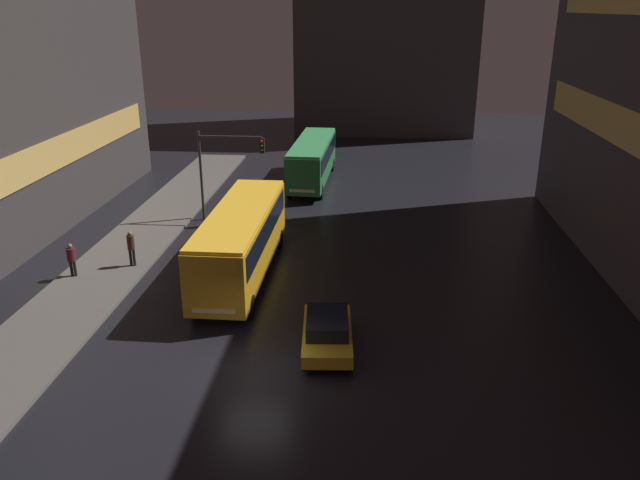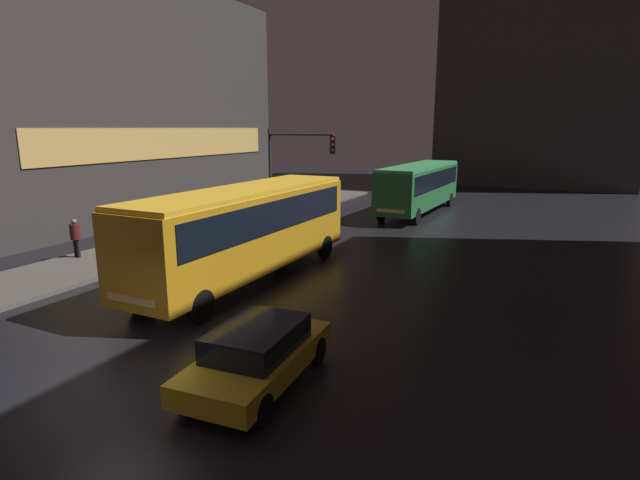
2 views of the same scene
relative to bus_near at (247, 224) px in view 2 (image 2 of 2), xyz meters
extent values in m
plane|color=black|center=(2.09, -8.36, -2.12)|extent=(120.00, 120.00, 0.00)
cube|color=#56514C|center=(-6.91, 1.64, -2.05)|extent=(4.00, 48.00, 0.15)
cube|color=#383333|center=(-16.66, 9.06, 5.04)|extent=(10.00, 22.83, 14.33)
cube|color=#E0B25B|center=(-11.71, 9.06, 2.55)|extent=(0.24, 19.41, 1.80)
cube|color=#383333|center=(7.25, 41.21, 9.96)|extent=(18.00, 12.00, 24.16)
cube|color=#EAC66B|center=(-1.70, 41.21, 5.94)|extent=(0.24, 10.20, 1.80)
cube|color=#EAC66B|center=(-1.70, 41.21, 12.86)|extent=(0.24, 10.20, 1.80)
cube|color=orange|center=(0.00, 0.00, -0.20)|extent=(2.67, 11.10, 2.74)
cube|color=black|center=(0.00, 0.00, 0.41)|extent=(2.73, 10.21, 1.10)
cube|color=yellow|center=(0.00, 0.00, 1.24)|extent=(2.62, 10.88, 0.16)
cube|color=#F4CC72|center=(-0.04, -5.56, -1.17)|extent=(1.81, 0.11, 0.20)
cylinder|color=black|center=(1.16, -4.15, -1.62)|extent=(0.26, 1.00, 1.00)
cylinder|color=black|center=(-1.23, -4.13, -1.62)|extent=(0.26, 1.00, 1.00)
cylinder|color=black|center=(1.23, 4.13, -1.62)|extent=(0.26, 1.00, 1.00)
cylinder|color=black|center=(-1.16, 4.15, -1.62)|extent=(0.26, 1.00, 1.00)
cube|color=#236B38|center=(1.78, 17.47, -0.32)|extent=(2.76, 10.84, 2.51)
cube|color=black|center=(1.78, 17.47, 0.19)|extent=(2.79, 9.98, 1.10)
cube|color=#399252|center=(1.78, 17.47, 1.02)|extent=(2.70, 10.62, 0.16)
cube|color=#F4CC72|center=(1.61, 12.07, -1.17)|extent=(1.69, 0.16, 0.20)
cylinder|color=black|center=(2.76, 13.46, -1.62)|extent=(0.28, 1.01, 1.00)
cylinder|color=black|center=(0.55, 13.53, -1.62)|extent=(0.28, 1.01, 1.00)
cylinder|color=black|center=(3.02, 21.42, -1.62)|extent=(0.28, 1.01, 1.00)
cylinder|color=black|center=(0.81, 21.49, -1.62)|extent=(0.28, 1.01, 1.00)
cube|color=gold|center=(4.62, -6.43, -1.57)|extent=(2.17, 4.33, 0.50)
cube|color=black|center=(4.62, -6.43, -1.04)|extent=(1.75, 2.42, 0.56)
cylinder|color=black|center=(5.57, -7.77, -1.80)|extent=(0.25, 0.65, 0.64)
cylinder|color=black|center=(3.86, -7.89, -1.80)|extent=(0.25, 0.65, 0.64)
cylinder|color=black|center=(5.37, -4.96, -1.80)|extent=(0.25, 0.65, 0.64)
cylinder|color=black|center=(3.66, -5.09, -1.80)|extent=(0.25, 0.65, 0.64)
cylinder|color=black|center=(-5.85, 0.58, -1.53)|extent=(0.14, 0.14, 0.88)
cylinder|color=black|center=(-5.67, 0.58, -1.53)|extent=(0.14, 0.14, 0.88)
cylinder|color=#422319|center=(-5.76, 0.58, -0.73)|extent=(0.44, 0.44, 0.73)
sphere|color=#8C664C|center=(-5.76, 0.58, -0.25)|extent=(0.22, 0.22, 0.22)
cylinder|color=black|center=(-8.25, -0.92, -1.58)|extent=(0.14, 0.14, 0.79)
cylinder|color=black|center=(-8.07, -0.92, -1.58)|extent=(0.14, 0.14, 0.79)
cylinder|color=#4C191E|center=(-8.16, -0.92, -0.86)|extent=(0.48, 0.48, 0.66)
sphere|color=#8C664C|center=(-8.16, -0.92, -0.42)|extent=(0.22, 0.22, 0.22)
cylinder|color=#2D2D2D|center=(-4.15, 8.43, 0.65)|extent=(0.16, 0.16, 5.54)
cylinder|color=#2D2D2D|center=(-2.25, 8.43, 3.11)|extent=(3.80, 0.12, 0.12)
cube|color=black|center=(-0.36, 8.43, 2.61)|extent=(0.30, 0.24, 0.90)
sphere|color=red|center=(-0.36, 8.29, 2.89)|extent=(0.18, 0.18, 0.18)
sphere|color=#3B2B07|center=(-0.36, 8.29, 2.61)|extent=(0.18, 0.18, 0.18)
sphere|color=black|center=(-0.36, 8.29, 2.33)|extent=(0.18, 0.18, 0.18)
camera|label=1|loc=(6.10, -27.65, 10.35)|focal=35.00mm
camera|label=2|loc=(10.34, -14.98, 3.45)|focal=28.00mm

